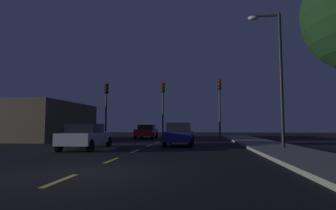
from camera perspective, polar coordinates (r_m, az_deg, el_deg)
name	(u,v)px	position (r m, az deg, el deg)	size (l,w,h in m)	color
ground_plane	(138,150)	(14.83, -6.36, -9.47)	(80.00, 80.00, 0.00)	black
sidewalk_curb_right	(282,150)	(15.04, 23.09, -8.79)	(3.00, 40.00, 0.15)	gray
lane_stripe_nearest	(60,180)	(7.15, -21.89, -14.64)	(0.16, 1.60, 0.01)	#EACC4C
lane_stripe_second	(112,160)	(10.61, -11.84, -11.41)	(0.16, 1.60, 0.01)	#EACC4C
lane_stripe_third	(136,151)	(14.24, -6.92, -9.66)	(0.16, 1.60, 0.01)	#EACC4C
lane_stripe_fourth	(149,146)	(17.95, -4.03, -8.59)	(0.16, 1.60, 0.01)	#EACC4C
lane_stripe_fifth	(158,142)	(21.69, -2.15, -7.88)	(0.16, 1.60, 0.01)	#EACC4C
lane_stripe_sixth	(164,140)	(25.44, -0.82, -7.37)	(0.16, 1.60, 0.01)	#EACC4C
lane_stripe_seventh	(169,138)	(29.21, 0.16, -7.00)	(0.16, 1.60, 0.01)	#EACC4C
traffic_signal_left	(106,101)	(24.57, -13.01, 0.91)	(0.32, 0.38, 5.08)	black
traffic_signal_center	(163,100)	(23.35, -1.10, 1.08)	(0.32, 0.38, 5.08)	#2D2D30
traffic_signal_right	(220,98)	(23.21, 10.89, 1.48)	(0.32, 0.38, 5.27)	#2D2D30
car_stopped_ahead	(179,134)	(17.84, 2.44, -6.19)	(1.85, 3.92, 1.51)	navy
car_adjacent_lane	(86,136)	(15.86, -16.93, -6.32)	(2.11, 4.70, 1.42)	silver
car_oncoming_far	(147,131)	(27.81, -4.58, -5.60)	(1.95, 3.97, 1.42)	#B21919
street_lamp_right	(276,67)	(16.07, 21.97, 7.43)	(1.80, 0.36, 7.58)	black
storefront_left	(50,121)	(27.36, -23.83, -3.21)	(5.12, 9.93, 3.43)	brown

